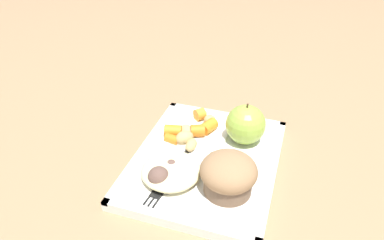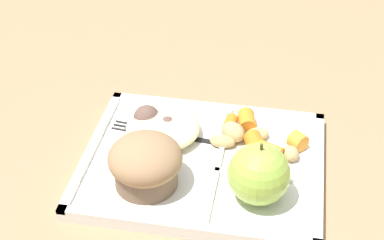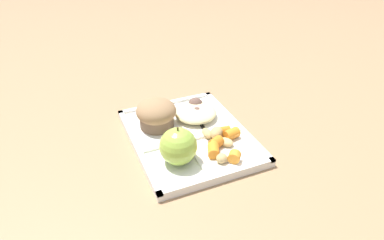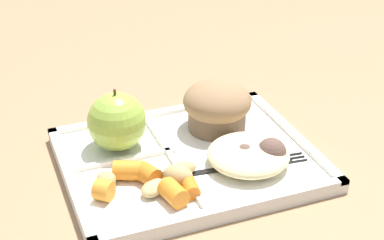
{
  "view_description": "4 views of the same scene",
  "coord_description": "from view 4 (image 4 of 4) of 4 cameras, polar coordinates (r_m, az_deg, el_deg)",
  "views": [
    {
      "loc": [
        0.51,
        0.14,
        0.47
      ],
      "look_at": [
        -0.03,
        -0.04,
        0.08
      ],
      "focal_mm": 33.72,
      "sensor_mm": 36.0,
      "label": 1
    },
    {
      "loc": [
        -0.1,
        0.63,
        0.57
      ],
      "look_at": [
        0.02,
        -0.02,
        0.07
      ],
      "focal_mm": 56.64,
      "sensor_mm": 36.0,
      "label": 2
    },
    {
      "loc": [
        -0.61,
        0.25,
        0.49
      ],
      "look_at": [
        0.01,
        -0.01,
        0.05
      ],
      "focal_mm": 31.59,
      "sensor_mm": 36.0,
      "label": 3
    },
    {
      "loc": [
        -0.24,
        -0.64,
        0.45
      ],
      "look_at": [
        0.0,
        -0.01,
        0.07
      ],
      "focal_mm": 56.52,
      "sensor_mm": 36.0,
      "label": 4
    }
  ],
  "objects": [
    {
      "name": "carrot_slice_near_corner",
      "position": [
        0.77,
        -6.11,
        -4.75
      ],
      "size": [
        0.04,
        0.04,
        0.03
      ],
      "primitive_type": "cylinder",
      "rotation": [
        0.0,
        1.57,
        5.88
      ],
      "color": "orange",
      "rests_on": "lunch_tray"
    },
    {
      "name": "egg_noodle_pile",
      "position": [
        0.8,
        5.33,
        -3.28
      ],
      "size": [
        0.11,
        0.11,
        0.03
      ],
      "primitive_type": "ellipsoid",
      "color": "beige",
      "rests_on": "lunch_tray"
    },
    {
      "name": "potato_chunk_corner",
      "position": [
        0.78,
        -0.93,
        -4.62
      ],
      "size": [
        0.04,
        0.02,
        0.02
      ],
      "primitive_type": "ellipsoid",
      "rotation": [
        0.0,
        0.0,
        3.12
      ],
      "color": "tan",
      "rests_on": "lunch_tray"
    },
    {
      "name": "potato_chunk_golden",
      "position": [
        0.76,
        -1.36,
        -5.26
      ],
      "size": [
        0.05,
        0.05,
        0.03
      ],
      "primitive_type": "ellipsoid",
      "rotation": [
        0.0,
        0.0,
        2.44
      ],
      "color": "tan",
      "rests_on": "lunch_tray"
    },
    {
      "name": "bran_muffin",
      "position": [
        0.87,
        2.39,
        1.31
      ],
      "size": [
        0.1,
        0.1,
        0.07
      ],
      "color": "brown",
      "rests_on": "lunch_tray"
    },
    {
      "name": "carrot_slice_tilted",
      "position": [
        0.74,
        -0.16,
        -6.4
      ],
      "size": [
        0.02,
        0.03,
        0.02
      ],
      "primitive_type": "cylinder",
      "rotation": [
        0.0,
        1.57,
        1.46
      ],
      "color": "orange",
      "rests_on": "lunch_tray"
    },
    {
      "name": "meatball_back",
      "position": [
        0.79,
        5.37,
        -3.51
      ],
      "size": [
        0.03,
        0.03,
        0.03
      ],
      "primitive_type": "sphere",
      "color": "#755B4C",
      "rests_on": "lunch_tray"
    },
    {
      "name": "potato_chunk_large",
      "position": [
        0.76,
        -8.11,
        -5.57
      ],
      "size": [
        0.03,
        0.03,
        0.02
      ],
      "primitive_type": "ellipsoid",
      "rotation": [
        0.0,
        0.0,
        0.47
      ],
      "color": "tan",
      "rests_on": "lunch_tray"
    },
    {
      "name": "potato_chunk_small",
      "position": [
        0.74,
        -3.64,
        -6.42
      ],
      "size": [
        0.05,
        0.04,
        0.02
      ],
      "primitive_type": "ellipsoid",
      "rotation": [
        0.0,
        0.0,
        3.75
      ],
      "color": "tan",
      "rests_on": "lunch_tray"
    },
    {
      "name": "carrot_slice_diagonal",
      "position": [
        0.76,
        -4.18,
        -5.12
      ],
      "size": [
        0.03,
        0.04,
        0.03
      ],
      "primitive_type": "cylinder",
      "rotation": [
        0.0,
        1.57,
        1.96
      ],
      "color": "orange",
      "rests_on": "lunch_tray"
    },
    {
      "name": "carrot_slice_edge",
      "position": [
        0.73,
        -1.75,
        -6.9
      ],
      "size": [
        0.03,
        0.04,
        0.03
      ],
      "primitive_type": "cylinder",
      "rotation": [
        0.0,
        1.57,
        1.77
      ],
      "color": "orange",
      "rests_on": "lunch_tray"
    },
    {
      "name": "carrot_slice_small",
      "position": [
        0.74,
        -8.32,
        -6.57
      ],
      "size": [
        0.03,
        0.03,
        0.03
      ],
      "primitive_type": "cylinder",
      "rotation": [
        0.0,
        1.57,
        2.41
      ],
      "color": "orange",
      "rests_on": "lunch_tray"
    },
    {
      "name": "meatball_front",
      "position": [
        0.79,
        4.99,
        -3.38
      ],
      "size": [
        0.03,
        0.03,
        0.03
      ],
      "primitive_type": "sphere",
      "color": "brown",
      "rests_on": "lunch_tray"
    },
    {
      "name": "plastic_fork",
      "position": [
        0.81,
        6.17,
        -4.11
      ],
      "size": [
        0.16,
        0.03,
        0.0
      ],
      "color": "black",
      "rests_on": "lunch_tray"
    },
    {
      "name": "ground",
      "position": [
        0.82,
        -0.35,
        -4.28
      ],
      "size": [
        6.0,
        6.0,
        0.0
      ],
      "primitive_type": "plane",
      "color": "#997551"
    },
    {
      "name": "green_apple",
      "position": [
        0.82,
        -7.11,
        -0.16
      ],
      "size": [
        0.08,
        0.08,
        0.09
      ],
      "color": "#93B742",
      "rests_on": "lunch_tray"
    },
    {
      "name": "meatball_side",
      "position": [
        0.8,
        7.51,
        -3.06
      ],
      "size": [
        0.04,
        0.04,
        0.04
      ],
      "primitive_type": "sphere",
      "color": "brown",
      "rests_on": "lunch_tray"
    },
    {
      "name": "lunch_tray",
      "position": [
        0.82,
        -0.4,
        -3.84
      ],
      "size": [
        0.33,
        0.27,
        0.02
      ],
      "color": "white",
      "rests_on": "ground"
    }
  ]
}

